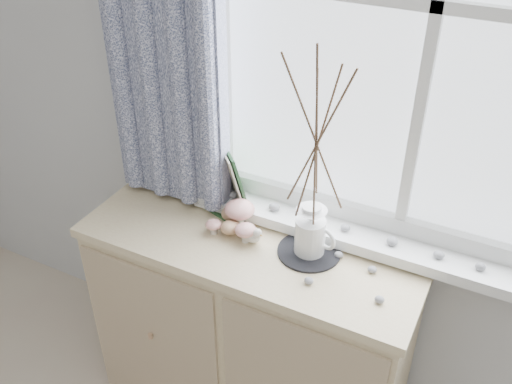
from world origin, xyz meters
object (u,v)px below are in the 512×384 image
botanical_book (209,178)px  twig_pitcher (317,136)px  toadstool_cluster (238,216)px  sideboard (250,329)px

botanical_book → twig_pitcher: size_ratio=0.48×
toadstool_cluster → twig_pitcher: size_ratio=0.24×
botanical_book → twig_pitcher: 0.53m
botanical_book → toadstool_cluster: 0.19m
botanical_book → twig_pitcher: bearing=7.9°
sideboard → twig_pitcher: size_ratio=1.57×
sideboard → twig_pitcher: twig_pitcher is taller
sideboard → toadstool_cluster: (-0.07, 0.05, 0.48)m
sideboard → botanical_book: botanical_book is taller
botanical_book → toadstool_cluster: bearing=-6.7°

